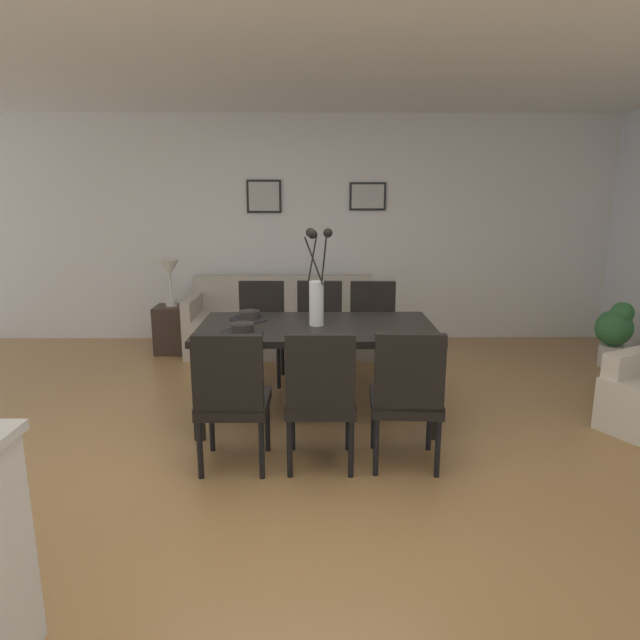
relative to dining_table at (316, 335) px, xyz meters
name	(u,v)px	position (x,y,z in m)	size (l,w,h in m)	color
ground_plane	(294,461)	(-0.15, -0.77, -0.67)	(9.00, 9.00, 0.00)	#A87A47
back_wall_panel	(303,230)	(-0.15, 2.48, 0.63)	(9.00, 0.10, 2.60)	silver
ceiling_panel	(292,44)	(-0.15, -0.37, 1.97)	(9.00, 7.20, 0.08)	white
dining_table	(316,335)	(0.00, 0.00, 0.00)	(1.80, 0.97, 0.74)	black
dining_chair_near_left	(232,394)	(-0.53, -0.88, -0.15)	(0.44, 0.44, 0.92)	black
dining_chair_near_right	(261,326)	(-0.52, 0.91, -0.15)	(0.45, 0.45, 0.92)	black
dining_chair_far_left	(320,393)	(0.02, -0.87, -0.15)	(0.44, 0.44, 0.92)	black
dining_chair_far_right	(319,326)	(0.02, 0.91, -0.15)	(0.47, 0.47, 0.92)	black
dining_chair_mid_left	(407,393)	(0.56, -0.86, -0.15)	(0.47, 0.47, 0.92)	black
dining_chair_mid_right	(373,327)	(0.53, 0.88, -0.15)	(0.45, 0.45, 0.92)	black
centerpiece_vase	(317,289)	(0.00, 0.00, 0.36)	(0.21, 0.23, 0.73)	white
placemat_near_left	(242,332)	(-0.54, -0.22, 0.08)	(0.32, 0.32, 0.01)	black
bowl_near_left	(242,327)	(-0.54, -0.22, 0.11)	(0.17, 0.17, 0.07)	#2D2826
placemat_near_right	(249,319)	(-0.54, 0.22, 0.08)	(0.32, 0.32, 0.01)	black
bowl_near_right	(249,314)	(-0.54, 0.22, 0.11)	(0.17, 0.17, 0.07)	#2D2826
sofa	(282,325)	(-0.38, 1.91, -0.39)	(2.03, 0.84, 0.80)	#B2A899
side_table	(173,329)	(-1.58, 1.83, -0.41)	(0.36, 0.36, 0.52)	#33261E
table_lamp	(170,272)	(-1.58, 1.83, 0.23)	(0.22, 0.22, 0.51)	beige
framed_picture_left	(264,196)	(-0.60, 2.41, 1.02)	(0.40, 0.03, 0.37)	black
framed_picture_center	(368,196)	(0.60, 2.41, 1.02)	(0.42, 0.03, 0.32)	black
potted_plant	(615,331)	(3.01, 1.27, -0.29)	(0.36, 0.36, 0.67)	silver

